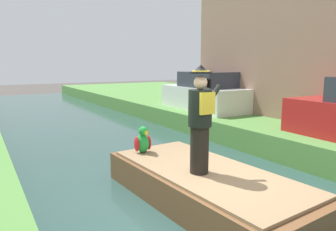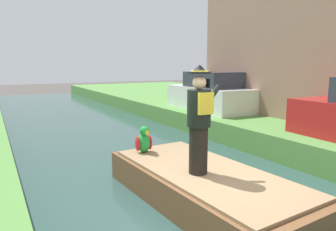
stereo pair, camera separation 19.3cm
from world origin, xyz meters
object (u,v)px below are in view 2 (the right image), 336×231
object	(u,v)px
person_pirate	(199,120)
parrot_plush	(144,141)
boat	(204,186)
parked_car_white	(210,94)

from	to	relation	value
person_pirate	parrot_plush	xyz separation A→B (m)	(-0.26, 1.64, -0.68)
boat	person_pirate	distance (m)	1.25
person_pirate	parked_car_white	bearing A→B (deg)	39.38
parrot_plush	parked_car_white	bearing A→B (deg)	40.37
parked_car_white	parrot_plush	bearing A→B (deg)	-139.63
person_pirate	parrot_plush	world-z (taller)	person_pirate
boat	person_pirate	world-z (taller)	person_pirate
parrot_plush	person_pirate	bearing A→B (deg)	-80.83
person_pirate	parked_car_white	world-z (taller)	person_pirate
parrot_plush	parked_car_white	world-z (taller)	parked_car_white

